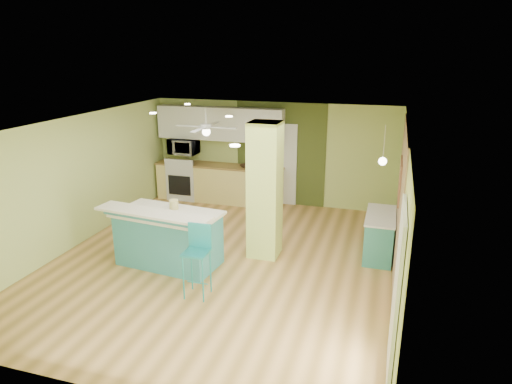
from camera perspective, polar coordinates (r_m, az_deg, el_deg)
floor at (r=8.45m, az=-4.17°, el=-8.58°), size 6.00×7.00×0.01m
ceiling at (r=7.69m, az=-4.58°, el=8.47°), size 6.00×7.00×0.01m
wall_back at (r=11.20m, az=2.11°, el=4.84°), size 6.00×0.01×2.50m
wall_front at (r=5.14m, az=-18.86°, el=-12.04°), size 6.00×0.01×2.50m
wall_left at (r=9.46m, az=-21.61°, el=1.20°), size 0.01×7.00×2.50m
wall_right at (r=7.48m, az=17.66°, el=-2.50°), size 0.01×7.00×2.50m
wood_panel at (r=8.05m, az=17.54°, el=-1.09°), size 0.02×3.40×2.50m
olive_accent at (r=11.14m, az=3.09°, el=4.75°), size 2.20×0.02×2.50m
interior_door at (r=11.17m, az=3.03°, el=3.47°), size 0.82×0.05×2.00m
french_door at (r=5.46m, az=17.09°, el=-12.44°), size 0.04×1.08×2.10m
column at (r=8.24m, az=1.11°, el=0.16°), size 0.55×0.55×2.50m
kitchen_run at (r=11.51m, az=-4.59°, el=1.13°), size 3.25×0.63×0.94m
stove at (r=11.88m, az=-8.88°, el=1.43°), size 0.76×0.66×1.08m
upper_cabinets at (r=11.30m, az=-4.55°, el=8.51°), size 3.20×0.34×0.80m
microwave at (r=11.67m, az=-9.06°, el=5.65°), size 0.70×0.48×0.39m
ceiling_fan at (r=10.00m, az=-6.25°, el=8.03°), size 1.41×1.41×0.61m
pendant_lamp at (r=8.03m, az=15.55°, el=3.75°), size 0.14×0.14×0.69m
wall_decor at (r=8.16m, az=17.57°, el=1.36°), size 0.03×0.90×0.70m
peninsula at (r=8.25m, az=-10.94°, el=-5.55°), size 2.13×1.31×1.12m
bar_stool at (r=7.11m, az=-7.26°, el=-7.04°), size 0.39×0.39×1.15m
side_counter at (r=8.78m, az=15.17°, el=-5.20°), size 0.53×1.25×0.81m
fruit_bowl at (r=11.12m, az=-1.27°, el=3.28°), size 0.31×0.31×0.07m
canister at (r=8.24m, az=-10.23°, el=-1.53°), size 0.16×0.16×0.17m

